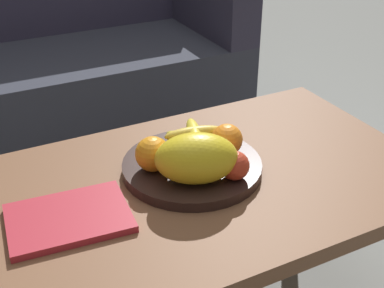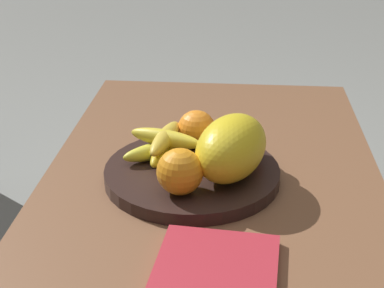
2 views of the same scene
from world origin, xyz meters
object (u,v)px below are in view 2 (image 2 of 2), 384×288
(melon_large_front, at_px, (231,148))
(magazine, at_px, (213,283))
(fruit_bowl, at_px, (192,173))
(orange_left, at_px, (180,172))
(coffee_table, at_px, (211,210))
(orange_front, at_px, (197,129))
(apple_front, at_px, (248,142))
(banana_bunch, at_px, (164,144))

(melon_large_front, distance_m, magazine, 0.30)
(fruit_bowl, height_order, orange_left, orange_left)
(coffee_table, bearing_deg, fruit_bowl, 47.98)
(fruit_bowl, xyz_separation_m, orange_front, (0.09, -0.00, 0.05))
(melon_large_front, height_order, orange_left, melon_large_front)
(magazine, bearing_deg, apple_front, -2.38)
(coffee_table, relative_size, magazine, 4.70)
(fruit_bowl, bearing_deg, apple_front, -62.84)
(orange_left, xyz_separation_m, apple_front, (0.15, -0.12, -0.01))
(orange_front, bearing_deg, magazine, -172.37)
(melon_large_front, distance_m, orange_left, 0.11)
(magazine, bearing_deg, banana_bunch, 23.10)
(coffee_table, bearing_deg, orange_front, 16.12)
(magazine, bearing_deg, melon_large_front, 1.69)
(orange_left, relative_size, magazine, 0.33)
(fruit_bowl, distance_m, banana_bunch, 0.08)
(magazine, bearing_deg, orange_front, 12.75)
(coffee_table, distance_m, banana_bunch, 0.16)
(orange_front, bearing_deg, banana_bunch, 134.40)
(orange_left, bearing_deg, orange_front, -4.34)
(orange_left, height_order, magazine, orange_left)
(fruit_bowl, relative_size, magazine, 1.34)
(orange_front, relative_size, magazine, 0.31)
(fruit_bowl, height_order, melon_large_front, melon_large_front)
(coffee_table, xyz_separation_m, fruit_bowl, (0.03, 0.04, 0.06))
(melon_large_front, bearing_deg, orange_front, 30.92)
(orange_left, height_order, banana_bunch, orange_left)
(orange_front, distance_m, orange_left, 0.19)
(coffee_table, distance_m, orange_front, 0.17)
(orange_front, bearing_deg, orange_left, 175.66)
(coffee_table, bearing_deg, banana_bunch, 53.86)
(coffee_table, bearing_deg, apple_front, -36.94)
(orange_front, relative_size, orange_left, 0.94)
(magazine, bearing_deg, fruit_bowl, 15.20)
(melon_large_front, bearing_deg, coffee_table, 102.50)
(magazine, bearing_deg, orange_left, 22.44)
(coffee_table, height_order, fruit_bowl, fruit_bowl)
(melon_large_front, relative_size, apple_front, 2.77)
(melon_large_front, bearing_deg, orange_left, 127.86)
(coffee_table, xyz_separation_m, melon_large_front, (0.01, -0.04, 0.13))
(coffee_table, distance_m, fruit_bowl, 0.08)
(orange_front, relative_size, banana_bunch, 0.47)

